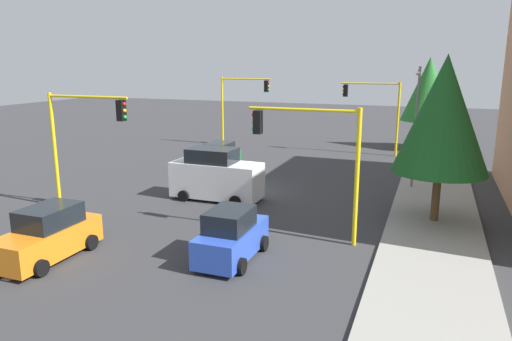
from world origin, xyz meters
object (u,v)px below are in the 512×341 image
Objects in this scene: car_blue at (231,236)px; tree_roadside_far at (428,89)px; traffic_signal_near_left at (312,147)px; traffic_signal_near_right at (82,129)px; delivery_van_white at (216,176)px; car_green at (218,159)px; tree_roadside_near at (443,115)px; traffic_signal_far_right at (241,98)px; street_lamp_curbside at (416,115)px; traffic_signal_far_left at (375,103)px; car_orange at (48,235)px.

tree_roadside_far is at bearing 167.37° from car_blue.
traffic_signal_near_right is at bearing -90.00° from traffic_signal_near_left.
delivery_van_white is 6.55m from car_green.
car_blue is at bearing -45.13° from tree_roadside_near.
car_green is (10.04, 2.53, -3.33)m from traffic_signal_far_right.
traffic_signal_near_right is 1.20× the size of delivery_van_white.
street_lamp_curbside is 12.89m from car_green.
traffic_signal_near_left is 0.72× the size of tree_roadside_far.
traffic_signal_far_left is (-20.00, 0.04, 0.16)m from traffic_signal_near_left.
traffic_signal_near_left is 1.34× the size of car_orange.
car_green is at bearing -42.16° from tree_roadside_far.
traffic_signal_near_left is 20.00m from traffic_signal_far_left.
tree_roadside_near reaches higher than delivery_van_white.
car_orange is at bearing -18.94° from traffic_signal_far_left.
traffic_signal_near_right is at bearing -29.73° from traffic_signal_far_left.
car_green is (-5.96, -13.71, -4.07)m from tree_roadside_near.
traffic_signal_far_left is 16.73m from tree_roadside_near.
car_orange is (25.37, -8.70, -3.18)m from traffic_signal_far_left.
traffic_signal_near_left is 7.83m from delivery_van_white.
car_orange is at bearing 0.82° from car_green.
tree_roadside_near is at bearing 45.44° from traffic_signal_far_right.
tree_roadside_near is 2.05× the size of car_blue.
car_blue is at bearing 29.46° from delivery_van_white.
car_orange is (5.37, 2.72, -3.18)m from traffic_signal_near_right.
traffic_signal_far_right is at bearing -179.90° from traffic_signal_near_right.
traffic_signal_far_right is 0.78× the size of tree_roadside_far.
traffic_signal_near_right is 1.00× the size of traffic_signal_far_left.
traffic_signal_far_right is 22.81m from tree_roadside_near.
traffic_signal_far_right is 11.46m from traffic_signal_far_left.
traffic_signal_near_right is 10.75m from car_green.
street_lamp_curbside is at bearing -166.95° from tree_roadside_near.
traffic_signal_far_left is at bearing 174.38° from car_blue.
tree_roadside_near is at bearing 124.77° from car_orange.
car_green is (-0.35, -12.41, -3.45)m from street_lamp_curbside.
tree_roadside_near is 15.50m from car_green.
car_orange is (25.37, 2.75, -3.33)m from traffic_signal_far_right.
traffic_signal_far_left is 10.96m from street_lamp_curbside.
street_lamp_curbside is at bearing 55.19° from traffic_signal_far_right.
car_green is (-9.96, 2.50, -3.18)m from traffic_signal_near_right.
car_blue is at bearing -5.62° from traffic_signal_far_left.
tree_roadside_far is (-24.00, 15.21, 0.99)m from traffic_signal_near_right.
delivery_van_white is (20.00, -10.02, -3.78)m from tree_roadside_far.
car_green is (-15.33, -0.22, -0.00)m from car_orange.
traffic_signal_near_left is at bearing 29.72° from traffic_signal_far_right.
traffic_signal_near_left reaches higher than car_green.
traffic_signal_near_right is 1.56× the size of car_blue.
traffic_signal_near_right is 23.03m from traffic_signal_far_left.
tree_roadside_near is (16.00, 16.25, 0.75)m from traffic_signal_far_right.
traffic_signal_far_right is 25.73m from car_orange.
car_blue is at bearing -24.49° from street_lamp_curbside.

